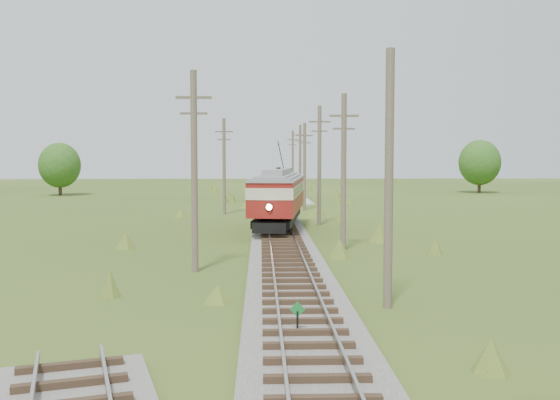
{
  "coord_description": "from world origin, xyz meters",
  "views": [
    {
      "loc": [
        -1.24,
        -15.93,
        5.19
      ],
      "look_at": [
        0.0,
        23.79,
        2.41
      ],
      "focal_mm": 40.0,
      "sensor_mm": 36.0,
      "label": 1
    }
  ],
  "objects_px": {
    "switch_marker": "(297,317)",
    "gravel_pile": "(301,199)",
    "streetcar": "(278,193)",
    "gondola": "(271,185)"
  },
  "relations": [
    {
      "from": "switch_marker",
      "to": "streetcar",
      "type": "distance_m",
      "value": 25.72
    },
    {
      "from": "streetcar",
      "to": "gondola",
      "type": "distance_m",
      "value": 28.64
    },
    {
      "from": "streetcar",
      "to": "gondola",
      "type": "relative_size",
      "value": 1.7
    },
    {
      "from": "switch_marker",
      "to": "gondola",
      "type": "bearing_deg",
      "value": 89.79
    },
    {
      "from": "switch_marker",
      "to": "gravel_pile",
      "type": "relative_size",
      "value": 0.32
    },
    {
      "from": "streetcar",
      "to": "gravel_pile",
      "type": "bearing_deg",
      "value": 89.63
    },
    {
      "from": "switch_marker",
      "to": "gondola",
      "type": "relative_size",
      "value": 0.15
    },
    {
      "from": "streetcar",
      "to": "gravel_pile",
      "type": "distance_m",
      "value": 26.06
    },
    {
      "from": "switch_marker",
      "to": "gravel_pile",
      "type": "xyz_separation_m",
      "value": [
        3.47,
        51.41,
        -0.1
      ]
    },
    {
      "from": "streetcar",
      "to": "gravel_pile",
      "type": "height_order",
      "value": "streetcar"
    }
  ]
}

